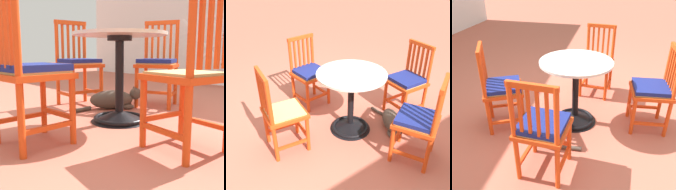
# 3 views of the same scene
# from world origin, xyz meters

# --- Properties ---
(ground_plane) EXTENTS (24.00, 24.00, 0.00)m
(ground_plane) POSITION_xyz_m (0.00, 0.00, 0.00)
(ground_plane) COLOR #BC604C
(cafe_table) EXTENTS (0.76, 0.76, 0.73)m
(cafe_table) POSITION_xyz_m (-0.11, 0.15, 0.28)
(cafe_table) COLOR black
(cafe_table) RESTS_ON ground_plane
(orange_chair_at_corner) EXTENTS (0.42, 0.42, 0.91)m
(orange_chair_at_corner) POSITION_xyz_m (-0.06, -0.66, 0.45)
(orange_chair_at_corner) COLOR #D64214
(orange_chair_at_corner) RESTS_ON ground_plane
(orange_chair_tucked_in) EXTENTS (0.45, 0.45, 0.91)m
(orange_chair_tucked_in) POSITION_xyz_m (0.65, -0.03, 0.43)
(orange_chair_tucked_in) COLOR #D64214
(orange_chair_tucked_in) RESTS_ON ground_plane
(orange_chair_by_planter) EXTENTS (0.53, 0.53, 0.91)m
(orange_chair_by_planter) POSITION_xyz_m (-0.32, 0.91, 0.45)
(orange_chair_by_planter) COLOR #D64214
(orange_chair_by_planter) RESTS_ON ground_plane
(orange_chair_near_fence) EXTENTS (0.44, 0.44, 0.91)m
(orange_chair_near_fence) POSITION_xyz_m (-0.91, 0.29, 0.45)
(orange_chair_near_fence) COLOR #D64214
(orange_chair_near_fence) RESTS_ON ground_plane
(tabby_cat) EXTENTS (0.41, 0.70, 0.23)m
(tabby_cat) POSITION_xyz_m (-0.50, 0.46, 0.10)
(tabby_cat) COLOR #4C4238
(tabby_cat) RESTS_ON ground_plane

